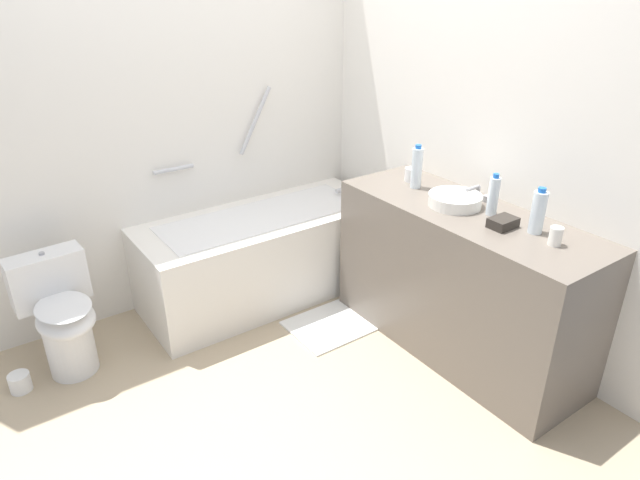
% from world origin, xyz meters
% --- Properties ---
extents(ground_plane, '(3.72, 3.72, 0.00)m').
position_xyz_m(ground_plane, '(0.00, 0.00, 0.00)').
color(ground_plane, tan).
extents(wall_back_tiled, '(3.12, 0.10, 2.50)m').
position_xyz_m(wall_back_tiled, '(0.00, 1.20, 1.25)').
color(wall_back_tiled, white).
rests_on(wall_back_tiled, ground_plane).
extents(wall_right_mirror, '(0.10, 2.71, 2.50)m').
position_xyz_m(wall_right_mirror, '(1.41, 0.00, 1.25)').
color(wall_right_mirror, white).
rests_on(wall_right_mirror, ground_plane).
extents(bathtub, '(1.65, 0.66, 1.34)m').
position_xyz_m(bathtub, '(0.48, 0.82, 0.31)').
color(bathtub, white).
rests_on(bathtub, ground_plane).
extents(toilet, '(0.40, 0.52, 0.67)m').
position_xyz_m(toilet, '(-0.83, 0.77, 0.34)').
color(toilet, white).
rests_on(toilet, ground_plane).
extents(vanity_counter, '(0.55, 1.53, 0.87)m').
position_xyz_m(vanity_counter, '(1.09, -0.33, 0.43)').
color(vanity_counter, '#6B6056').
rests_on(vanity_counter, ground_plane).
extents(sink_basin, '(0.29, 0.29, 0.06)m').
position_xyz_m(sink_basin, '(1.08, -0.23, 0.90)').
color(sink_basin, white).
rests_on(sink_basin, vanity_counter).
extents(sink_faucet, '(0.12, 0.15, 0.08)m').
position_xyz_m(sink_faucet, '(1.26, -0.23, 0.90)').
color(sink_faucet, '#A0A0A5').
rests_on(sink_faucet, vanity_counter).
extents(water_bottle_0, '(0.07, 0.07, 0.23)m').
position_xyz_m(water_bottle_0, '(1.14, -0.70, 0.98)').
color(water_bottle_0, silver).
rests_on(water_bottle_0, vanity_counter).
extents(water_bottle_1, '(0.06, 0.06, 0.26)m').
position_xyz_m(water_bottle_1, '(1.11, 0.10, 0.99)').
color(water_bottle_1, silver).
rests_on(water_bottle_1, vanity_counter).
extents(water_bottle_2, '(0.06, 0.06, 0.22)m').
position_xyz_m(water_bottle_2, '(1.15, -0.43, 0.97)').
color(water_bottle_2, silver).
rests_on(water_bottle_2, vanity_counter).
extents(drinking_glass_0, '(0.06, 0.06, 0.09)m').
position_xyz_m(drinking_glass_0, '(1.10, -0.84, 0.91)').
color(drinking_glass_0, white).
rests_on(drinking_glass_0, vanity_counter).
extents(drinking_glass_1, '(0.08, 0.08, 0.08)m').
position_xyz_m(drinking_glass_1, '(1.16, 0.19, 0.91)').
color(drinking_glass_1, white).
rests_on(drinking_glass_1, vanity_counter).
extents(amenity_basket, '(0.14, 0.10, 0.05)m').
position_xyz_m(amenity_basket, '(1.07, -0.57, 0.89)').
color(amenity_basket, '#2D2823').
rests_on(amenity_basket, vanity_counter).
extents(bath_mat, '(0.59, 0.42, 0.01)m').
position_xyz_m(bath_mat, '(0.65, 0.24, 0.01)').
color(bath_mat, white).
rests_on(bath_mat, ground_plane).
extents(toilet_paper_roll, '(0.11, 0.11, 0.10)m').
position_xyz_m(toilet_paper_roll, '(-1.10, 0.71, 0.05)').
color(toilet_paper_roll, white).
rests_on(toilet_paper_roll, ground_plane).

